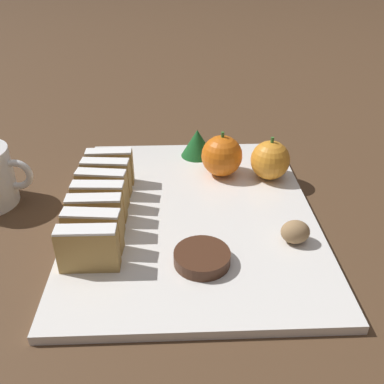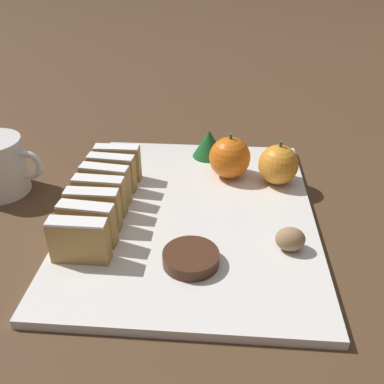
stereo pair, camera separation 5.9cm
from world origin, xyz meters
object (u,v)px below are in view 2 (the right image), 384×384
Objects in this scene: walnut at (290,239)px; chocolate_cookie at (191,258)px; orange_near at (230,158)px; orange_far at (278,165)px.

walnut is 0.12m from chocolate_cookie.
chocolate_cookie is (-0.12, -0.04, -0.01)m from walnut.
orange_near reaches higher than walnut.
orange_near reaches higher than chocolate_cookie.
orange_near is 0.22m from chocolate_cookie.
chocolate_cookie is at bearing -120.47° from orange_far.
orange_near is 0.19m from walnut.
walnut is at bearing -67.31° from orange_near.
orange_near is at bearing 78.46° from chocolate_cookie.
orange_far is 0.17m from walnut.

